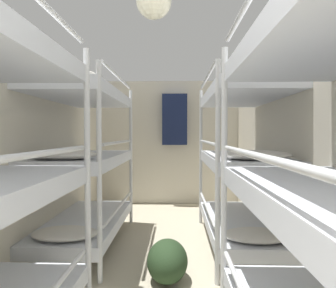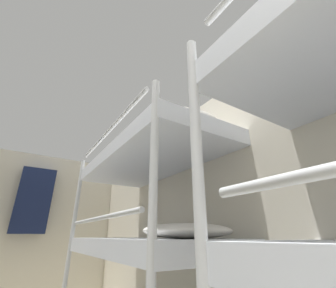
{
  "view_description": "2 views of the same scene",
  "coord_description": "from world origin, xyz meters",
  "views": [
    {
      "loc": [
        0.16,
        0.15,
        1.27
      ],
      "look_at": [
        0.04,
        4.07,
        1.14
      ],
      "focal_mm": 32.0,
      "sensor_mm": 36.0,
      "label": 1
    },
    {
      "loc": [
        -0.02,
        1.71,
        1.05
      ],
      "look_at": [
        0.76,
        2.93,
        1.65
      ],
      "focal_mm": 24.0,
      "sensor_mm": 36.0,
      "label": 2
    }
  ],
  "objects": [
    {
      "name": "wall_left",
      "position": [
        -1.3,
        2.79,
        1.12
      ],
      "size": [
        0.06,
        5.71,
        2.23
      ],
      "color": "beige",
      "rests_on": "ground_plane"
    },
    {
      "name": "wall_right",
      "position": [
        1.3,
        2.79,
        1.12
      ],
      "size": [
        0.06,
        5.71,
        2.23
      ],
      "color": "beige",
      "rests_on": "ground_plane"
    },
    {
      "name": "wall_back",
      "position": [
        0.0,
        5.62,
        1.12
      ],
      "size": [
        2.65,
        0.06,
        2.23
      ],
      "color": "beige",
      "rests_on": "ground_plane"
    },
    {
      "name": "bunk_stack_left_far",
      "position": [
        -0.88,
        3.46,
        0.99
      ],
      "size": [
        0.79,
        1.79,
        1.93
      ],
      "color": "silver",
      "rests_on": "ground_plane"
    },
    {
      "name": "bunk_stack_right_far",
      "position": [
        0.88,
        3.46,
        0.99
      ],
      "size": [
        0.79,
        1.79,
        1.93
      ],
      "color": "silver",
      "rests_on": "ground_plane"
    },
    {
      "name": "duffel_bag",
      "position": [
        0.08,
        2.7,
        0.18
      ],
      "size": [
        0.35,
        0.49,
        0.35
      ],
      "color": "#23381E",
      "rests_on": "ground_plane"
    },
    {
      "name": "hanging_coat",
      "position": [
        0.12,
        5.47,
        1.53
      ],
      "size": [
        0.44,
        0.12,
        0.9
      ],
      "color": "#192347"
    },
    {
      "name": "ceiling_light",
      "position": [
        0.0,
        2.2,
        2.17
      ],
      "size": [
        0.24,
        0.24,
        0.24
      ],
      "color": "#F4EFCC"
    }
  ]
}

